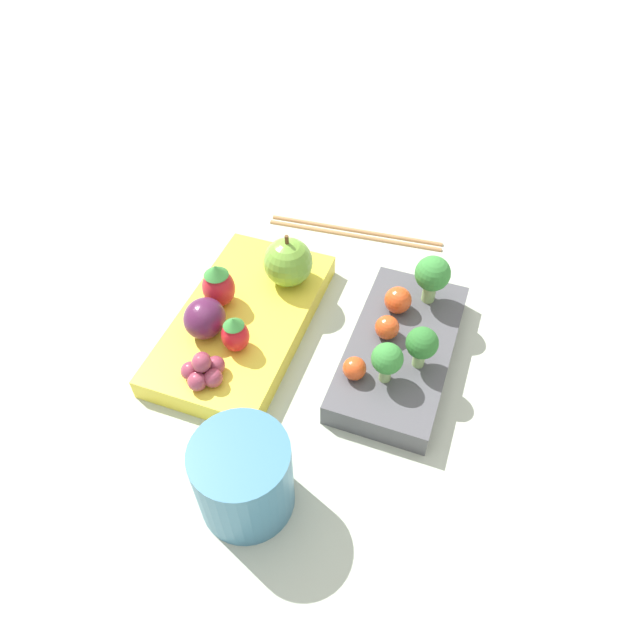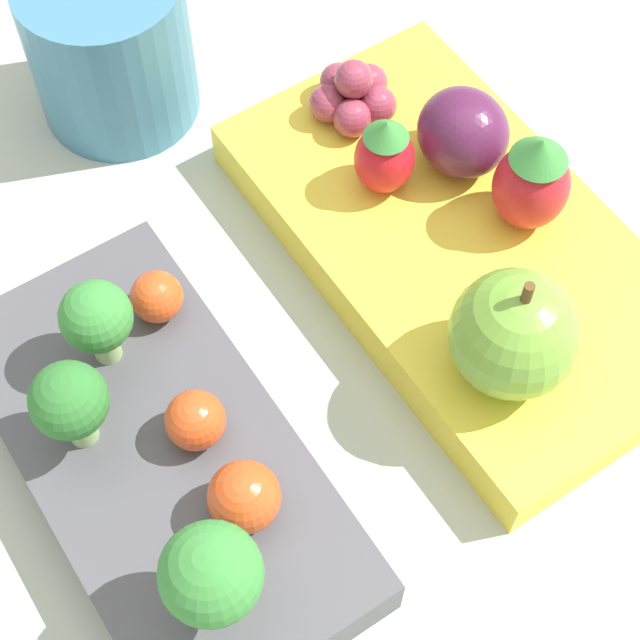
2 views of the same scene
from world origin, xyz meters
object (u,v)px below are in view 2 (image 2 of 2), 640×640
object	(u,v)px
cherry_tomato_1	(157,297)
grape_cluster	(353,95)
strawberry_1	(538,187)
drinking_cup	(110,46)
bento_box_savoury	(161,461)
bento_box_fruit	(461,248)
broccoli_floret_2	(97,319)
plum	(463,132)
apple	(515,334)
cherry_tomato_0	(244,497)
broccoli_floret_1	(70,402)
broccoli_floret_0	(211,576)
strawberry_0	(385,155)
cherry_tomato_2	(195,420)

from	to	relation	value
cherry_tomato_1	grape_cluster	xyz separation A→B (m)	(0.05, -0.13, -0.00)
strawberry_1	drinking_cup	xyz separation A→B (m)	(0.18, 0.11, -0.01)
bento_box_savoury	bento_box_fruit	distance (m)	0.16
drinking_cup	broccoli_floret_2	bearing A→B (deg)	151.35
drinking_cup	cherry_tomato_1	bearing A→B (deg)	159.90
cherry_tomato_1	drinking_cup	xyz separation A→B (m)	(0.13, -0.05, 0.00)
broccoli_floret_2	plum	distance (m)	0.18
apple	bento_box_fruit	bearing A→B (deg)	-23.12
strawberry_1	drinking_cup	bearing A→B (deg)	31.38
broccoli_floret_2	strawberry_1	xyz separation A→B (m)	(-0.04, -0.18, -0.01)
bento_box_savoury	cherry_tomato_1	size ratio (longest dim) A/B	8.91
bento_box_fruit	cherry_tomato_0	world-z (taller)	cherry_tomato_0
broccoli_floret_1	drinking_cup	xyz separation A→B (m)	(0.16, -0.10, -0.02)
broccoli_floret_0	grape_cluster	world-z (taller)	broccoli_floret_0
drinking_cup	plum	bearing A→B (deg)	-142.37
broccoli_floret_1	broccoli_floret_2	distance (m)	0.04
bento_box_savoury	cherry_tomato_0	bearing A→B (deg)	-158.76
plum	broccoli_floret_2	bearing A→B (deg)	90.93
broccoli_floret_0	drinking_cup	distance (m)	0.26
bento_box_savoury	strawberry_0	world-z (taller)	strawberry_0
broccoli_floret_0	broccoli_floret_1	xyz separation A→B (m)	(0.08, 0.01, -0.01)
cherry_tomato_1	apple	distance (m)	0.14
cherry_tomato_1	strawberry_0	distance (m)	0.11
strawberry_0	apple	bearing A→B (deg)	173.47
apple	plum	distance (m)	0.11
apple	broccoli_floret_1	bearing A→B (deg)	67.40
cherry_tomato_1	cherry_tomato_2	size ratio (longest dim) A/B	0.92
cherry_tomato_0	strawberry_0	world-z (taller)	strawberry_0
cherry_tomato_2	drinking_cup	bearing A→B (deg)	-18.43
bento_box_savoury	cherry_tomato_2	distance (m)	0.03
bento_box_savoury	broccoli_floret_2	distance (m)	0.06
bento_box_savoury	apple	bearing A→B (deg)	-108.29
cherry_tomato_2	broccoli_floret_1	bearing A→B (deg)	57.57
broccoli_floret_1	cherry_tomato_1	xyz separation A→B (m)	(0.03, -0.05, -0.02)
cherry_tomato_2	bento_box_fruit	bearing A→B (deg)	-82.19
bento_box_savoury	cherry_tomato_1	world-z (taller)	cherry_tomato_1
strawberry_1	bento_box_fruit	bearing A→B (deg)	68.89
broccoli_floret_0	broccoli_floret_1	size ratio (longest dim) A/B	1.19
bento_box_fruit	strawberry_1	xyz separation A→B (m)	(-0.01, -0.03, 0.04)
bento_box_savoury	broccoli_floret_1	distance (m)	0.05
bento_box_savoury	bento_box_fruit	size ratio (longest dim) A/B	0.86
cherry_tomato_0	grape_cluster	bearing A→B (deg)	-45.61
bento_box_fruit	broccoli_floret_2	xyz separation A→B (m)	(0.03, 0.16, 0.04)
cherry_tomato_2	grape_cluster	distance (m)	0.17
strawberry_1	grape_cluster	size ratio (longest dim) A/B	1.24
cherry_tomato_1	grape_cluster	size ratio (longest dim) A/B	0.53
broccoli_floret_1	strawberry_1	world-z (taller)	strawberry_1
bento_box_fruit	cherry_tomato_1	distance (m)	0.14
cherry_tomato_0	strawberry_1	size ratio (longest dim) A/B	0.54
broccoli_floret_0	cherry_tomato_1	xyz separation A→B (m)	(0.12, -0.04, -0.02)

